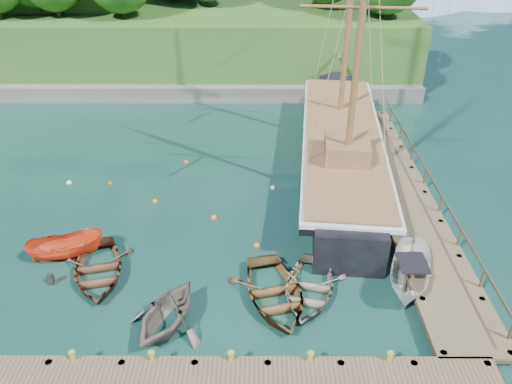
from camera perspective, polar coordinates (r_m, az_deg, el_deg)
ground at (r=24.13m, az=-7.07°, el=-10.01°), size 160.00×160.00×0.00m
dock_east at (r=30.48m, az=16.38°, el=-0.22°), size 3.20×24.00×1.10m
bollard_0 at (r=21.61m, az=-19.81°, el=-18.61°), size 0.26×0.26×0.45m
bollard_1 at (r=20.84m, az=-11.56°, el=-19.35°), size 0.26×0.26×0.45m
bollard_2 at (r=20.48m, az=-2.80°, el=-19.71°), size 0.26×0.26×0.45m
bollard_3 at (r=20.55m, az=6.11°, el=-19.65°), size 0.26×0.26×0.45m
bollard_4 at (r=21.06m, az=14.73°, el=-19.17°), size 0.26×0.26×0.45m
rowboat_0 at (r=25.33m, az=-17.52°, el=-9.14°), size 4.44×5.44×0.99m
rowboat_1 at (r=22.20m, az=-9.96°, el=-14.96°), size 4.67×4.96×2.09m
rowboat_2 at (r=23.02m, az=2.11°, el=-12.26°), size 4.70×5.79×1.05m
rowboat_3 at (r=23.39m, az=5.95°, el=-11.57°), size 4.28×5.26×0.96m
motorboat_orange at (r=26.98m, az=-20.68°, el=-6.95°), size 4.00×2.34×1.45m
cabin_boat_white at (r=24.69m, az=16.92°, el=-10.27°), size 3.17×4.97×1.80m
schooner at (r=32.61m, az=9.67°, el=4.29°), size 6.85×27.31×19.97m
mooring_buoy_0 at (r=28.42m, az=-18.65°, el=-4.31°), size 0.33×0.33×0.33m
mooring_buoy_1 at (r=29.94m, az=-11.45°, el=-1.09°), size 0.32×0.32×0.32m
mooring_buoy_2 at (r=28.05m, az=-4.83°, el=-3.00°), size 0.36×0.36×0.36m
mooring_buoy_3 at (r=30.65m, az=1.95°, el=0.44°), size 0.31×0.31×0.31m
mooring_buoy_4 at (r=32.40m, az=-16.28°, el=0.94°), size 0.30×0.30×0.30m
mooring_buoy_5 at (r=33.82m, az=-7.98°, el=3.38°), size 0.31×0.31×0.31m
mooring_buoy_6 at (r=33.26m, az=-20.56°, el=0.96°), size 0.32×0.32×0.32m
mooring_buoy_7 at (r=25.98m, az=0.08°, el=-6.14°), size 0.34×0.34×0.34m
headland at (r=52.66m, az=-18.40°, el=19.06°), size 51.00×19.31×12.90m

